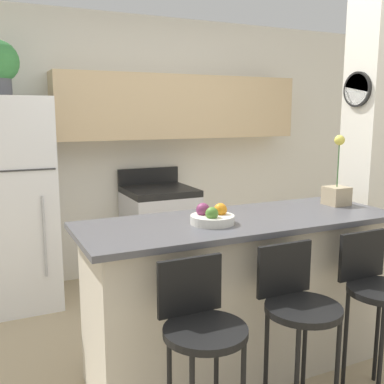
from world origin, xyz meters
TOP-DOWN VIEW (x-y plane):
  - ground_plane at (0.00, 0.00)m, footprint 14.00×14.00m
  - wall_back at (0.15, 1.98)m, footprint 5.60×0.38m
  - pillar_right at (1.30, 0.23)m, footprint 0.38×0.32m
  - counter_bar at (0.00, 0.00)m, footprint 1.99×0.71m
  - refrigerator at (-1.24, 1.66)m, footprint 0.74×0.69m
  - stove_range at (0.11, 1.69)m, footprint 0.63×0.64m
  - bar_stool_left at (-0.55, -0.56)m, footprint 0.39×0.39m
  - bar_stool_mid at (0.00, -0.56)m, footprint 0.39×0.39m
  - bar_stool_right at (0.55, -0.56)m, footprint 0.39×0.39m
  - orchid_vase at (0.81, 0.07)m, footprint 0.15×0.15m
  - fruit_bowl at (-0.23, -0.05)m, footprint 0.25×0.25m

SIDE VIEW (x-z plane):
  - ground_plane at x=0.00m, z-range 0.00..0.00m
  - stove_range at x=0.11m, z-range -0.07..1.00m
  - counter_bar at x=0.00m, z-range 0.00..0.99m
  - bar_stool_left at x=-0.55m, z-range 0.16..1.10m
  - bar_stool_mid at x=0.00m, z-range 0.16..1.10m
  - bar_stool_right at x=0.55m, z-range 0.16..1.10m
  - refrigerator at x=-1.24m, z-range 0.00..1.75m
  - fruit_bowl at x=-0.23m, z-range 0.97..1.08m
  - orchid_vase at x=0.81m, z-range 0.85..1.33m
  - pillar_right at x=1.30m, z-range 0.00..2.55m
  - wall_back at x=0.15m, z-range 0.15..2.70m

